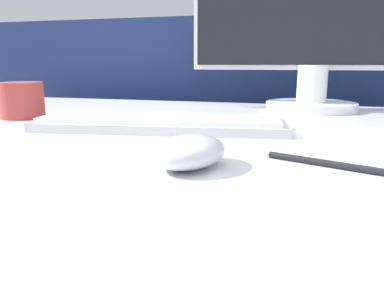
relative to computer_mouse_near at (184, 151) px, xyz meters
name	(u,v)px	position (x,y,z in m)	size (l,w,h in m)	color
partition_panel	(259,173)	(0.00, 0.84, -0.27)	(5.00, 0.03, 1.02)	navy
computer_mouse_near	(184,151)	(0.00, 0.00, 0.00)	(0.10, 0.12, 0.04)	silver
keyboard	(160,123)	(-0.11, 0.21, -0.01)	(0.45, 0.18, 0.02)	silver
monitor	(317,12)	(0.15, 0.58, 0.21)	(0.60, 0.22, 0.44)	white
mug	(22,100)	(-0.44, 0.27, 0.02)	(0.09, 0.09, 0.08)	#A33833
pen	(325,163)	(0.15, 0.05, -0.01)	(0.13, 0.06, 0.01)	black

